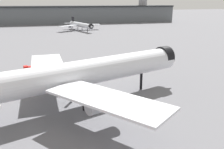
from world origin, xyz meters
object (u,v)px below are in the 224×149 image
airliner_far_taxiway (81,25)px  airliner_near_gate (86,73)px  baggage_tug_wing (29,68)px  traffic_cone_near_nose (141,68)px

airliner_far_taxiway → airliner_near_gate: bearing=-25.4°
airliner_near_gate → airliner_far_taxiway: airliner_near_gate is taller
baggage_tug_wing → traffic_cone_near_nose: baggage_tug_wing is taller
airliner_near_gate → airliner_far_taxiway: bearing=63.1°
airliner_far_taxiway → baggage_tug_wing: bearing=-34.8°
traffic_cone_near_nose → baggage_tug_wing: bearing=165.2°
airliner_near_gate → airliner_far_taxiway: size_ratio=1.50×
airliner_far_taxiway → traffic_cone_near_nose: (-4.63, -110.58, -3.93)m
traffic_cone_near_nose → airliner_near_gate: bearing=-137.5°
airliner_near_gate → traffic_cone_near_nose: airliner_near_gate is taller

